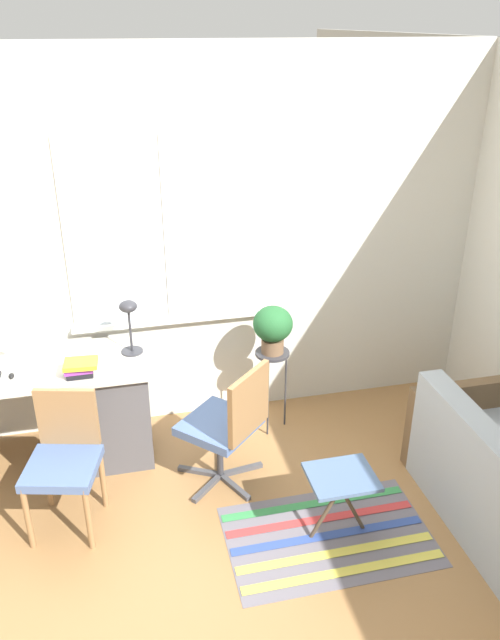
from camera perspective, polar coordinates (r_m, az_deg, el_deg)
ground_plane at (r=4.45m, az=-7.33°, el=-13.50°), size 14.00×14.00×0.00m
wall_back_with_window at (r=4.41m, az=-9.30°, el=6.24°), size 9.00×0.12×2.70m
desk at (r=4.53m, az=-20.18°, el=-8.10°), size 1.78×0.63×0.76m
mouse at (r=4.23m, az=-20.97°, el=-4.78°), size 0.04×0.06×0.03m
desk_lamp at (r=4.21m, az=-11.01°, el=0.35°), size 0.15×0.15×0.38m
book_stack at (r=4.10m, az=-15.30°, el=-4.24°), size 0.22×0.17×0.10m
desk_chair_wooden at (r=3.93m, az=-16.62°, el=-11.95°), size 0.49×0.50×0.85m
office_chair_swivel at (r=4.06m, az=-2.00°, el=-9.46°), size 0.63×0.63×0.89m
plant_stand at (r=4.54m, az=2.04°, el=-3.87°), size 0.25×0.25×0.65m
potted_plant at (r=4.40m, az=2.10°, el=-0.60°), size 0.28×0.28×0.35m
floor_rug_striped at (r=4.00m, az=7.17°, el=-18.99°), size 1.22×0.77×0.01m
folding_stool at (r=3.76m, az=8.34°, el=-14.38°), size 0.39×0.33×0.45m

